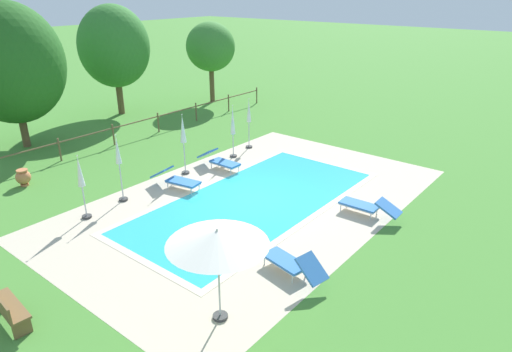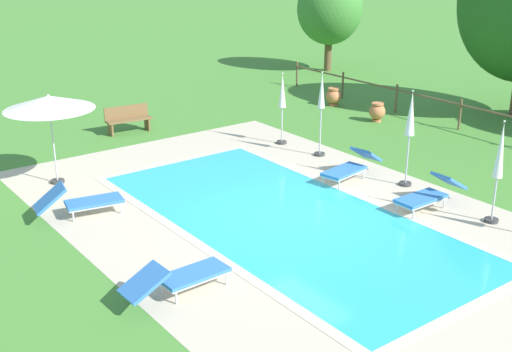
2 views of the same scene
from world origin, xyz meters
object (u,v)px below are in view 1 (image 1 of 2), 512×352
Objects in this scene: patio_umbrella_closed_row_west at (81,178)px; tree_east_mid at (114,47)px; sun_lounger_north_mid at (367,206)px; wooden_bench_lawn_side at (6,307)px; sun_lounger_north_far at (177,179)px; sun_lounger_north_near_steps at (292,263)px; tree_far_west at (211,47)px; patio_umbrella_open_foreground at (217,238)px; patio_umbrella_closed_row_mid_west at (118,159)px; tree_west_mid at (10,64)px; patio_umbrella_closed_row_east at (183,134)px; sun_lounger_north_end at (220,160)px; patio_umbrella_closed_row_mid_east at (249,117)px; terracotta_urn_near_fence at (23,177)px; patio_umbrella_closed_row_centre at (233,125)px.

tree_east_mid is (9.01, 10.48, 2.54)m from patio_umbrella_closed_row_west.
wooden_bench_lawn_side reaches higher than sun_lounger_north_mid.
sun_lounger_north_mid is 0.99× the size of sun_lounger_north_far.
wooden_bench_lawn_side is at bearing -141.17° from patio_umbrella_closed_row_west.
sun_lounger_north_far is at bearing -116.23° from tree_east_mid.
sun_lounger_north_far is at bearing 73.67° from sun_lounger_north_near_steps.
sun_lounger_north_far is 14.68m from tree_far_west.
sun_lounger_north_far is 7.98m from patio_umbrella_open_foreground.
patio_umbrella_closed_row_mid_west is at bearing 160.79° from sun_lounger_north_far.
tree_far_west is 12.47m from tree_west_mid.
tree_west_mid is at bearing 84.98° from patio_umbrella_closed_row_mid_west.
sun_lounger_north_near_steps is 8.31m from patio_umbrella_closed_row_east.
sun_lounger_north_near_steps is at bearing -123.38° from sun_lounger_north_end.
sun_lounger_north_end is (0.06, 6.86, 0.01)m from sun_lounger_north_mid.
sun_lounger_north_mid is at bearing -59.00° from patio_umbrella_closed_row_mid_west.
patio_umbrella_closed_row_mid_east reaches higher than sun_lounger_north_end.
tree_far_west is (14.83, 4.07, 3.22)m from terracotta_urn_near_fence.
patio_umbrella_closed_row_mid_west reaches higher than patio_umbrella_closed_row_west.
tree_east_mid reaches higher than patio_umbrella_closed_row_west.
sun_lounger_north_mid is 1.02× the size of sun_lounger_north_end.
tree_west_mid is (0.75, 16.18, 3.59)m from sun_lounger_north_near_steps.
patio_umbrella_closed_row_east is (-1.34, 0.71, 1.34)m from sun_lounger_north_end.
patio_umbrella_closed_row_mid_east is 11.11m from tree_west_mid.
patio_umbrella_open_foreground is 7.51m from patio_umbrella_closed_row_mid_west.
patio_umbrella_closed_row_centre is (5.94, 7.34, 1.13)m from sun_lounger_north_near_steps.
tree_far_west is (13.21, 15.62, 3.21)m from sun_lounger_north_near_steps.
patio_umbrella_closed_row_west is 0.33× the size of tree_west_mid.
sun_lounger_north_far is 5.60m from patio_umbrella_closed_row_mid_east.
wooden_bench_lawn_side is (-7.62, -2.72, 0.10)m from sun_lounger_north_far.
patio_umbrella_closed_row_west is 7.54m from patio_umbrella_closed_row_centre.
patio_umbrella_closed_row_centre is at bearing -98.02° from tree_east_mid.
patio_umbrella_closed_row_west is 9.55m from tree_west_mid.
tree_far_west is at bearing 15.34° from terracotta_urn_near_fence.
wooden_bench_lawn_side is (-3.18, 3.67, -1.70)m from patio_umbrella_open_foreground.
sun_lounger_north_near_steps is 0.33× the size of tree_east_mid.
patio_umbrella_closed_row_mid_west is at bearing 121.00° from sun_lounger_north_mid.
sun_lounger_north_end is 0.40× the size of tree_far_west.
tree_east_mid reaches higher than tree_far_west.
sun_lounger_north_mid is at bearing -69.80° from sun_lounger_north_far.
patio_umbrella_closed_row_east reaches higher than patio_umbrella_closed_row_mid_west.
patio_umbrella_open_foreground is 21.93m from tree_far_west.
patio_umbrella_closed_row_centre is 12.09m from wooden_bench_lawn_side.
tree_east_mid is (2.89, 10.90, 3.62)m from sun_lounger_north_end.
sun_lounger_north_mid is 6.86m from sun_lounger_north_end.
terracotta_urn_near_fence is (-1.61, 4.13, -1.25)m from patio_umbrella_closed_row_mid_west.
sun_lounger_north_mid is 7.80m from patio_umbrella_closed_row_east.
terracotta_urn_near_fence is 15.71m from tree_far_west.
tree_far_west reaches higher than sun_lounger_north_near_steps.
terracotta_urn_near_fence is 0.11× the size of tree_east_mid.
tree_east_mid is at bearing 89.86° from patio_umbrella_closed_row_mid_east.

